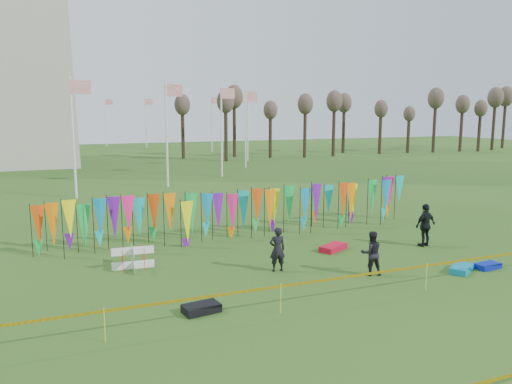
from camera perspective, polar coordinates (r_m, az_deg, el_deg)
name	(u,v)px	position (r m, az deg, el deg)	size (l,w,h in m)	color
ground	(318,285)	(17.01, 7.07, -10.54)	(160.00, 160.00, 0.00)	#254A15
banner_row	(249,208)	(22.98, -0.78, -1.81)	(18.64, 0.64, 2.22)	black
caution_tape_near	(339,279)	(15.27, 9.49, -9.82)	(26.00, 0.02, 0.90)	#ECBB04
caution_tape_far	(508,378)	(11.02, 26.82, -18.47)	(26.00, 0.02, 0.90)	#ECBB04
tree_line	(369,108)	(70.34, 12.83, 9.30)	(53.92, 1.92, 7.84)	#322719
box_kite	(133,258)	(18.92, -13.88, -7.32)	(0.77, 0.77, 0.86)	red
person_left	(277,249)	(18.09, 2.45, -6.56)	(0.59, 0.43, 1.63)	black
person_mid	(371,253)	(18.15, 13.04, -6.81)	(0.77, 0.47, 1.58)	black
person_right	(425,225)	(22.53, 18.80, -3.61)	(1.08, 0.62, 1.85)	black
kite_bag_turquoise	(461,269)	(19.63, 22.43, -8.12)	(1.13, 0.57, 0.23)	#0B7FA9
kite_bag_blue	(488,266)	(20.43, 24.96, -7.66)	(0.95, 0.50, 0.20)	#0A1CA6
kite_bag_red	(333,248)	(21.13, 8.80, -6.29)	(1.31, 0.60, 0.24)	red
kite_bag_black	(201,308)	(14.81, -6.27, -13.07)	(1.04, 0.60, 0.24)	black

